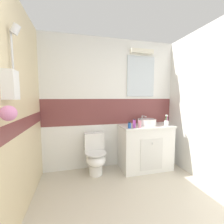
{
  "coord_description": "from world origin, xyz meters",
  "views": [
    {
      "loc": [
        -0.7,
        -0.4,
        1.37
      ],
      "look_at": [
        -0.13,
        1.86,
        1.15
      ],
      "focal_mm": 23.57,
      "sensor_mm": 36.0,
      "label": 1
    }
  ],
  "objects_px": {
    "toothbrush_cup": "(166,123)",
    "soap_dispenser": "(140,124)",
    "sink_basin": "(147,122)",
    "lotion_bottle_short": "(129,125)",
    "toilet": "(95,155)",
    "deodorant_spray_can": "(134,124)"
  },
  "relations": [
    {
      "from": "toilet",
      "to": "deodorant_spray_can",
      "type": "distance_m",
      "value": 0.9
    },
    {
      "from": "sink_basin",
      "to": "toothbrush_cup",
      "type": "bearing_deg",
      "value": -27.24
    },
    {
      "from": "toothbrush_cup",
      "to": "sink_basin",
      "type": "bearing_deg",
      "value": 152.76
    },
    {
      "from": "sink_basin",
      "to": "lotion_bottle_short",
      "type": "xyz_separation_m",
      "value": [
        -0.42,
        -0.18,
        -0.01
      ]
    },
    {
      "from": "soap_dispenser",
      "to": "deodorant_spray_can",
      "type": "height_order",
      "value": "soap_dispenser"
    },
    {
      "from": "toothbrush_cup",
      "to": "soap_dispenser",
      "type": "relative_size",
      "value": 1.27
    },
    {
      "from": "toilet",
      "to": "soap_dispenser",
      "type": "distance_m",
      "value": 0.97
    },
    {
      "from": "toothbrush_cup",
      "to": "soap_dispenser",
      "type": "xyz_separation_m",
      "value": [
        -0.55,
        -0.02,
        0.01
      ]
    },
    {
      "from": "toilet",
      "to": "soap_dispenser",
      "type": "relative_size",
      "value": 4.37
    },
    {
      "from": "deodorant_spray_can",
      "to": "soap_dispenser",
      "type": "bearing_deg",
      "value": -9.81
    },
    {
      "from": "toothbrush_cup",
      "to": "soap_dispenser",
      "type": "height_order",
      "value": "toothbrush_cup"
    },
    {
      "from": "soap_dispenser",
      "to": "lotion_bottle_short",
      "type": "bearing_deg",
      "value": 178.42
    },
    {
      "from": "sink_basin",
      "to": "toilet",
      "type": "bearing_deg",
      "value": 178.65
    },
    {
      "from": "toilet",
      "to": "toothbrush_cup",
      "type": "relative_size",
      "value": 3.44
    },
    {
      "from": "toothbrush_cup",
      "to": "toilet",
      "type": "bearing_deg",
      "value": 171.88
    },
    {
      "from": "sink_basin",
      "to": "lotion_bottle_short",
      "type": "bearing_deg",
      "value": -156.94
    },
    {
      "from": "toothbrush_cup",
      "to": "lotion_bottle_short",
      "type": "height_order",
      "value": "toothbrush_cup"
    },
    {
      "from": "deodorant_spray_can",
      "to": "sink_basin",
      "type": "bearing_deg",
      "value": 27.32
    },
    {
      "from": "toothbrush_cup",
      "to": "deodorant_spray_can",
      "type": "xyz_separation_m",
      "value": [
        -0.64,
        -0.0,
        0.02
      ]
    },
    {
      "from": "sink_basin",
      "to": "lotion_bottle_short",
      "type": "relative_size",
      "value": 3.45
    },
    {
      "from": "toilet",
      "to": "soap_dispenser",
      "type": "height_order",
      "value": "soap_dispenser"
    },
    {
      "from": "soap_dispenser",
      "to": "sink_basin",
      "type": "bearing_deg",
      "value": 38.65
    }
  ]
}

